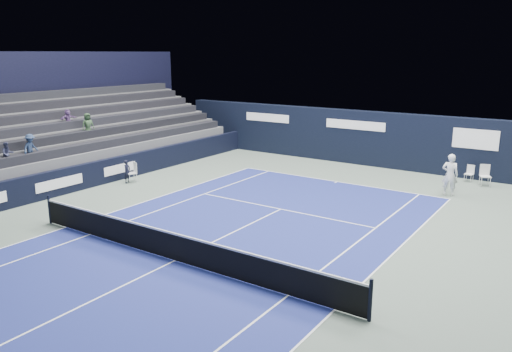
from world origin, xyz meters
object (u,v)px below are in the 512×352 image
at_px(folding_chair_back_b, 485,174).
at_px(tennis_net, 174,246).
at_px(folding_chair_back_a, 470,172).
at_px(tennis_player, 450,175).
at_px(line_judge_chair, 133,171).

bearing_deg(folding_chair_back_b, tennis_net, -136.71).
relative_size(folding_chair_back_a, tennis_player, 0.44).
bearing_deg(line_judge_chair, folding_chair_back_a, 57.79).
distance_m(line_judge_chair, tennis_net, 10.45).
distance_m(folding_chair_back_b, tennis_net, 16.45).
relative_size(folding_chair_back_a, line_judge_chair, 0.85).
bearing_deg(tennis_net, folding_chair_back_b, 67.59).
height_order(folding_chair_back_b, tennis_net, tennis_net).
xyz_separation_m(line_judge_chair, tennis_net, (8.48, -6.11, -0.07)).
distance_m(folding_chair_back_b, tennis_player, 2.92).
relative_size(folding_chair_back_a, tennis_net, 0.07).
height_order(folding_chair_back_a, tennis_net, tennis_net).
xyz_separation_m(folding_chair_back_a, tennis_player, (-0.25, -3.17, 0.48)).
xyz_separation_m(tennis_net, tennis_player, (5.24, 12.50, 0.45)).
distance_m(folding_chair_back_a, line_judge_chair, 16.93).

